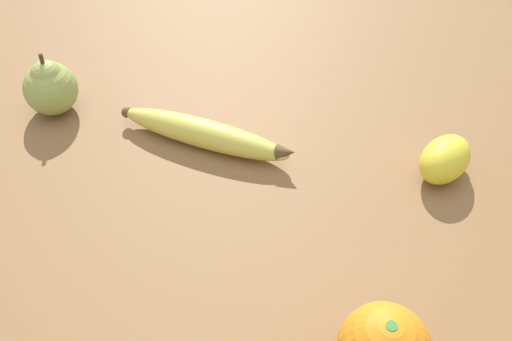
# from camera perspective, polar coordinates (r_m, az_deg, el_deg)

# --- Properties ---
(ground_plane) EXTENTS (3.00, 3.00, 0.00)m
(ground_plane) POSITION_cam_1_polar(r_m,az_deg,el_deg) (0.65, -2.73, -3.74)
(ground_plane) COLOR olive
(banana) EXTENTS (0.21, 0.14, 0.04)m
(banana) POSITION_cam_1_polar(r_m,az_deg,el_deg) (0.71, -4.80, 3.49)
(banana) COLOR #DBCC4C
(banana) RESTS_ON ground_plane
(pear) EXTENTS (0.07, 0.07, 0.08)m
(pear) POSITION_cam_1_polar(r_m,az_deg,el_deg) (0.79, -19.03, 7.58)
(pear) COLOR #99A84C
(pear) RESTS_ON ground_plane
(lemon) EXTENTS (0.09, 0.08, 0.05)m
(lemon) POSITION_cam_1_polar(r_m,az_deg,el_deg) (0.70, 17.57, 1.05)
(lemon) COLOR yellow
(lemon) RESTS_ON ground_plane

